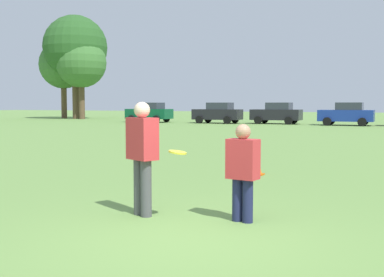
{
  "coord_description": "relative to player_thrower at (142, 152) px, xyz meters",
  "views": [
    {
      "loc": [
        2.5,
        -5.53,
        1.76
      ],
      "look_at": [
        -0.78,
        1.94,
        1.15
      ],
      "focal_mm": 44.37,
      "sensor_mm": 36.0,
      "label": 1
    }
  ],
  "objects": [
    {
      "name": "player_thrower",
      "position": [
        0.0,
        0.0,
        0.0
      ],
      "size": [
        0.57,
        0.48,
        1.78
      ],
      "color": "#4C4C51",
      "rests_on": "ground"
    },
    {
      "name": "parked_car_near_left",
      "position": [
        -17.69,
        32.43,
        -0.08
      ],
      "size": [
        4.23,
        2.28,
        1.82
      ],
      "color": "#0C4C2D",
      "rests_on": "ground"
    },
    {
      "name": "ground_plane",
      "position": [
        1.15,
        -0.87,
        -1.0
      ],
      "size": [
        181.16,
        181.16,
        0.0
      ],
      "primitive_type": "plane",
      "color": "#6B9347"
    },
    {
      "name": "parked_car_center",
      "position": [
        -5.97,
        33.61,
        -0.08
      ],
      "size": [
        4.23,
        2.28,
        1.82
      ],
      "color": "black",
      "rests_on": "ground"
    },
    {
      "name": "parked_car_mid_left",
      "position": [
        -11.01,
        32.74,
        -0.08
      ],
      "size": [
        4.23,
        2.28,
        1.82
      ],
      "color": "black",
      "rests_on": "ground"
    },
    {
      "name": "tree_west_oak",
      "position": [
        -32.26,
        38.35,
        5.19
      ],
      "size": [
        5.54,
        5.54,
        9.0
      ],
      "color": "brown",
      "rests_on": "ground"
    },
    {
      "name": "tree_center_elm",
      "position": [
        -28.82,
        37.11,
        5.22
      ],
      "size": [
        5.57,
        5.57,
        9.04
      ],
      "color": "brown",
      "rests_on": "ground"
    },
    {
      "name": "frisbee",
      "position": [
        0.67,
        -0.13,
        0.03
      ],
      "size": [
        0.27,
        0.27,
        0.07
      ],
      "color": "yellow"
    },
    {
      "name": "parked_car_mid_right",
      "position": [
        -0.19,
        32.91,
        -0.08
      ],
      "size": [
        4.23,
        2.28,
        1.82
      ],
      "color": "navy",
      "rests_on": "ground"
    },
    {
      "name": "tree_west_maple",
      "position": [
        -29.97,
        37.62,
        6.98
      ],
      "size": [
        7.14,
        7.14,
        11.61
      ],
      "color": "brown",
      "rests_on": "ground"
    },
    {
      "name": "traffic_cone",
      "position": [
        0.48,
        4.83,
        -0.77
      ],
      "size": [
        0.32,
        0.32,
        0.48
      ],
      "color": "#D8590C",
      "rests_on": "ground"
    },
    {
      "name": "player_defender",
      "position": [
        1.55,
        0.25,
        -0.2
      ],
      "size": [
        0.49,
        0.34,
        1.45
      ],
      "color": "#1E234C",
      "rests_on": "ground"
    }
  ]
}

